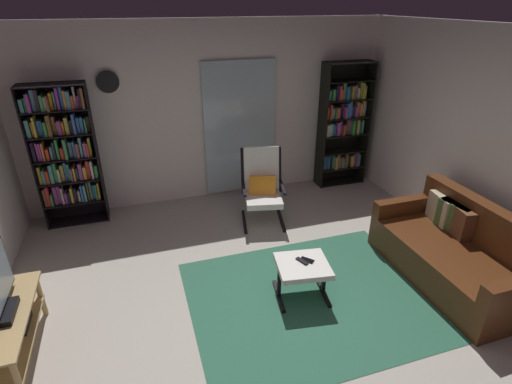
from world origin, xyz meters
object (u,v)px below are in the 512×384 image
Objects in this scene: wall_clock at (108,82)px; tv_stand at (9,329)px; ottoman at (303,269)px; cell_phone at (307,260)px; tv_remote at (302,261)px; bookshelf_near_tv at (64,151)px; bookshelf_near_sofa at (343,124)px; lounge_armchair at (262,184)px; leather_sofa at (456,252)px.

tv_stand is at bearing -110.97° from wall_clock.
ottoman is 0.10m from cell_phone.
tv_remote is 1.03× the size of cell_phone.
bookshelf_near_tv is 13.59× the size of cell_phone.
tv_remote is at bearing -125.69° from bookshelf_near_sofa.
cell_phone is 3.43m from wall_clock.
tv_stand is 2.68m from ottoman.
lounge_armchair is at bearing -27.41° from wall_clock.
tv_remote is at bearing -56.85° from wall_clock.
tv_stand is 0.63× the size of leather_sofa.
bookshelf_near_sofa is (4.44, 2.44, 0.69)m from tv_stand.
wall_clock reaches higher than tv_remote.
tv_remote reaches higher than cell_phone.
bookshelf_near_sofa is 3.11m from ottoman.
leather_sofa is at bearing -6.65° from ottoman.
bookshelf_near_sofa is at bearing 28.84° from tv_stand.
bookshelf_near_sofa is at bearing -2.32° from wall_clock.
bookshelf_near_sofa reaches higher than tv_remote.
tv_remote is 0.50× the size of wall_clock.
bookshelf_near_tv reaches higher than tv_stand.
bookshelf_near_tv reaches higher than cell_phone.
leather_sofa reaches higher than cell_phone.
leather_sofa is 1.75× the size of lounge_armchair.
leather_sofa is at bearing -3.06° from tv_stand.
tv_stand is 3.86× the size of wall_clock.
leather_sofa is 12.78× the size of cell_phone.
tv_remote is at bearing 85.14° from ottoman.
wall_clock is at bearing 101.18° from tv_remote.
leather_sofa is at bearing -29.57° from tv_remote.
bookshelf_near_tv is at bearing 147.38° from leather_sofa.
bookshelf_near_sofa is at bearing 54.60° from ottoman.
bookshelf_near_tv is 3.44m from cell_phone.
bookshelf_near_tv reaches higher than lounge_armchair.
ottoman is at bearing -0.69° from tv_stand.
cell_phone reaches higher than ottoman.
bookshelf_near_tv is 13.22× the size of tv_remote.
wall_clock reaches higher than cell_phone.
tv_stand is 1.10× the size of lounge_armchair.
bookshelf_near_tv is 3.24× the size of ottoman.
cell_phone is at bearing -92.40° from lounge_armchair.
wall_clock is (-1.69, 2.61, 1.51)m from ottoman.
leather_sofa is 4.71m from wall_clock.
bookshelf_near_sofa is at bearing 26.21° from lounge_armchair.
bookshelf_near_sofa reaches higher than lounge_armchair.
bookshelf_near_tv is at bearing 93.32° from cell_phone.
tv_stand is at bearing -149.69° from lounge_armchair.
wall_clock reaches higher than leather_sofa.
tv_stand reaches higher than ottoman.
lounge_armchair reaches higher than ottoman.
tv_stand is at bearing 179.31° from ottoman.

